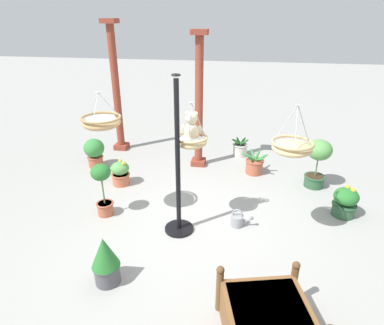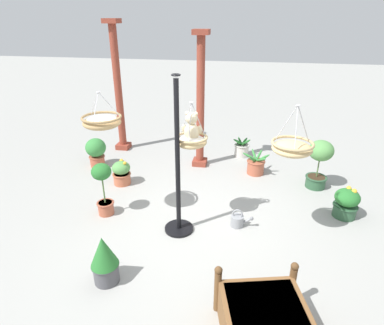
{
  "view_description": "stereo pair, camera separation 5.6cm",
  "coord_description": "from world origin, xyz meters",
  "px_view_note": "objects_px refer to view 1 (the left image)",
  "views": [
    {
      "loc": [
        0.71,
        -4.12,
        3.03
      ],
      "look_at": [
        -0.01,
        0.05,
        1.08
      ],
      "focal_mm": 30.08,
      "sensor_mm": 36.0,
      "label": 1
    },
    {
      "loc": [
        0.76,
        -4.11,
        3.03
      ],
      "look_at": [
        -0.01,
        0.05,
        1.08
      ],
      "focal_mm": 30.08,
      "sensor_mm": 36.0,
      "label": 2
    }
  ],
  "objects_px": {
    "hanging_basket_with_teddy": "(191,141)",
    "potted_plant_conical_shrub": "(103,187)",
    "teddy_bear": "(192,128)",
    "watering_can": "(238,220)",
    "potted_plant_small_succulent": "(254,165)",
    "wooden_planter_box": "(267,321)",
    "potted_plant_broad_leaf": "(105,260)",
    "potted_plant_trailing_ivy": "(240,149)",
    "hanging_basket_right_low": "(292,147)",
    "hanging_basket_left_high": "(101,122)",
    "potted_plant_bushy_green": "(318,160)",
    "potted_plant_tall_leafy": "(345,202)",
    "greenhouse_pillar_right": "(116,91)",
    "potted_plant_flowering_red": "(94,152)",
    "greenhouse_pillar_left": "(199,105)",
    "potted_plant_fern_front": "(120,173)",
    "display_pole_central": "(178,189)"
  },
  "relations": [
    {
      "from": "potted_plant_small_succulent",
      "to": "watering_can",
      "type": "height_order",
      "value": "potted_plant_small_succulent"
    },
    {
      "from": "display_pole_central",
      "to": "potted_plant_conical_shrub",
      "type": "distance_m",
      "value": 1.32
    },
    {
      "from": "hanging_basket_with_teddy",
      "to": "potted_plant_tall_leafy",
      "type": "distance_m",
      "value": 2.76
    },
    {
      "from": "teddy_bear",
      "to": "hanging_basket_right_low",
      "type": "bearing_deg",
      "value": -7.76
    },
    {
      "from": "display_pole_central",
      "to": "potted_plant_small_succulent",
      "type": "distance_m",
      "value": 2.53
    },
    {
      "from": "wooden_planter_box",
      "to": "watering_can",
      "type": "distance_m",
      "value": 1.94
    },
    {
      "from": "hanging_basket_right_low",
      "to": "potted_plant_flowering_red",
      "type": "distance_m",
      "value": 4.35
    },
    {
      "from": "greenhouse_pillar_left",
      "to": "potted_plant_flowering_red",
      "type": "height_order",
      "value": "greenhouse_pillar_left"
    },
    {
      "from": "hanging_basket_right_low",
      "to": "potted_plant_trailing_ivy",
      "type": "relative_size",
      "value": 1.55
    },
    {
      "from": "potted_plant_trailing_ivy",
      "to": "hanging_basket_with_teddy",
      "type": "bearing_deg",
      "value": -103.2
    },
    {
      "from": "teddy_bear",
      "to": "potted_plant_broad_leaf",
      "type": "height_order",
      "value": "teddy_bear"
    },
    {
      "from": "potted_plant_bushy_green",
      "to": "teddy_bear",
      "type": "bearing_deg",
      "value": -144.1
    },
    {
      "from": "teddy_bear",
      "to": "potted_plant_small_succulent",
      "type": "xyz_separation_m",
      "value": [
        0.99,
        1.92,
        -1.38
      ]
    },
    {
      "from": "potted_plant_flowering_red",
      "to": "potted_plant_broad_leaf",
      "type": "xyz_separation_m",
      "value": [
        1.61,
        -3.12,
        -0.02
      ]
    },
    {
      "from": "greenhouse_pillar_left",
      "to": "potted_plant_fern_front",
      "type": "bearing_deg",
      "value": -139.34
    },
    {
      "from": "hanging_basket_with_teddy",
      "to": "potted_plant_flowering_red",
      "type": "relative_size",
      "value": 1.04
    },
    {
      "from": "potted_plant_tall_leafy",
      "to": "potted_plant_conical_shrub",
      "type": "relative_size",
      "value": 0.58
    },
    {
      "from": "hanging_basket_with_teddy",
      "to": "potted_plant_conical_shrub",
      "type": "distance_m",
      "value": 1.68
    },
    {
      "from": "hanging_basket_with_teddy",
      "to": "potted_plant_tall_leafy",
      "type": "bearing_deg",
      "value": 14.02
    },
    {
      "from": "greenhouse_pillar_right",
      "to": "potted_plant_trailing_ivy",
      "type": "height_order",
      "value": "greenhouse_pillar_right"
    },
    {
      "from": "hanging_basket_with_teddy",
      "to": "potted_plant_trailing_ivy",
      "type": "bearing_deg",
      "value": 76.8
    },
    {
      "from": "potted_plant_broad_leaf",
      "to": "hanging_basket_with_teddy",
      "type": "bearing_deg",
      "value": 60.93
    },
    {
      "from": "display_pole_central",
      "to": "potted_plant_fern_front",
      "type": "distance_m",
      "value": 1.96
    },
    {
      "from": "hanging_basket_right_low",
      "to": "potted_plant_flowering_red",
      "type": "xyz_separation_m",
      "value": [
        -3.79,
        1.84,
        -1.1
      ]
    },
    {
      "from": "potted_plant_small_succulent",
      "to": "potted_plant_trailing_ivy",
      "type": "height_order",
      "value": "potted_plant_small_succulent"
    },
    {
      "from": "hanging_basket_left_high",
      "to": "potted_plant_bushy_green",
      "type": "height_order",
      "value": "hanging_basket_left_high"
    },
    {
      "from": "teddy_bear",
      "to": "watering_can",
      "type": "distance_m",
      "value": 1.64
    },
    {
      "from": "hanging_basket_right_low",
      "to": "potted_plant_conical_shrub",
      "type": "xyz_separation_m",
      "value": [
        -2.81,
        0.12,
        -0.93
      ]
    },
    {
      "from": "greenhouse_pillar_left",
      "to": "potted_plant_broad_leaf",
      "type": "bearing_deg",
      "value": -99.12
    },
    {
      "from": "greenhouse_pillar_left",
      "to": "hanging_basket_with_teddy",
      "type": "bearing_deg",
      "value": -84.14
    },
    {
      "from": "hanging_basket_right_low",
      "to": "potted_plant_small_succulent",
      "type": "height_order",
      "value": "hanging_basket_right_low"
    },
    {
      "from": "potted_plant_broad_leaf",
      "to": "watering_can",
      "type": "distance_m",
      "value": 2.13
    },
    {
      "from": "hanging_basket_right_low",
      "to": "potted_plant_tall_leafy",
      "type": "relative_size",
      "value": 1.27
    },
    {
      "from": "teddy_bear",
      "to": "hanging_basket_left_high",
      "type": "bearing_deg",
      "value": -172.69
    },
    {
      "from": "teddy_bear",
      "to": "potted_plant_tall_leafy",
      "type": "xyz_separation_m",
      "value": [
        2.44,
        0.59,
        -1.31
      ]
    },
    {
      "from": "teddy_bear",
      "to": "potted_plant_broad_leaf",
      "type": "relative_size",
      "value": 0.66
    },
    {
      "from": "potted_plant_fern_front",
      "to": "potted_plant_broad_leaf",
      "type": "distance_m",
      "value": 2.57
    },
    {
      "from": "potted_plant_flowering_red",
      "to": "potted_plant_trailing_ivy",
      "type": "distance_m",
      "value": 3.29
    },
    {
      "from": "potted_plant_small_succulent",
      "to": "potted_plant_broad_leaf",
      "type": "bearing_deg",
      "value": -117.93
    },
    {
      "from": "potted_plant_small_succulent",
      "to": "hanging_basket_with_teddy",
      "type": "bearing_deg",
      "value": -117.07
    },
    {
      "from": "teddy_bear",
      "to": "potted_plant_trailing_ivy",
      "type": "relative_size",
      "value": 1.0
    },
    {
      "from": "teddy_bear",
      "to": "potted_plant_conical_shrub",
      "type": "distance_m",
      "value": 1.79
    },
    {
      "from": "potted_plant_tall_leafy",
      "to": "watering_can",
      "type": "xyz_separation_m",
      "value": [
        -1.71,
        -0.59,
        -0.15
      ]
    },
    {
      "from": "teddy_bear",
      "to": "potted_plant_flowering_red",
      "type": "relative_size",
      "value": 0.68
    },
    {
      "from": "potted_plant_tall_leafy",
      "to": "potted_plant_trailing_ivy",
      "type": "relative_size",
      "value": 1.22
    },
    {
      "from": "hanging_basket_right_low",
      "to": "watering_can",
      "type": "relative_size",
      "value": 1.91
    },
    {
      "from": "teddy_bear",
      "to": "watering_can",
      "type": "relative_size",
      "value": 1.24
    },
    {
      "from": "potted_plant_fern_front",
      "to": "watering_can",
      "type": "height_order",
      "value": "potted_plant_fern_front"
    },
    {
      "from": "teddy_bear",
      "to": "potted_plant_broad_leaf",
      "type": "distance_m",
      "value": 2.08
    },
    {
      "from": "hanging_basket_with_teddy",
      "to": "potted_plant_conical_shrub",
      "type": "bearing_deg",
      "value": -178.4
    }
  ]
}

